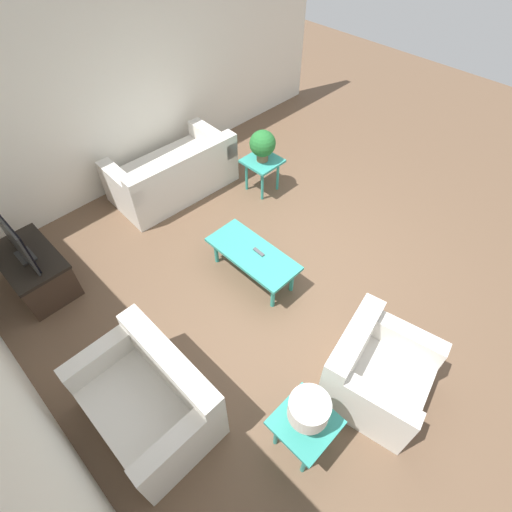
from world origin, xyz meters
The scene contains 13 objects.
ground_plane centered at (0.00, 0.00, 0.00)m, with size 14.00×14.00×0.00m, color brown.
wall_right centered at (3.06, 0.00, 1.35)m, with size 0.12×7.20×2.70m.
sofa centered at (2.30, 0.06, 0.30)m, with size 1.02×1.81×0.79m.
armchair centered at (-1.56, 0.62, 0.32)m, with size 1.02×1.06×0.81m.
loveseat centered at (-0.25, 2.27, 0.31)m, with size 1.27×0.86×0.81m.
coffee_table centered at (0.30, 0.41, 0.37)m, with size 1.16×0.50×0.41m.
side_table_plant centered at (1.40, -0.88, 0.44)m, with size 0.49×0.49×0.53m.
side_table_lamp centered at (-1.42, 1.50, 0.44)m, with size 0.49×0.49×0.53m.
tv_stand_chest centered at (2.01, 2.33, 0.28)m, with size 0.98×0.59×0.52m.
television centered at (2.01, 2.33, 0.80)m, with size 0.79×0.16×0.57m.
potted_plant centered at (1.40, -0.88, 0.79)m, with size 0.37×0.37×0.46m.
table_lamp centered at (-1.42, 1.50, 0.79)m, with size 0.33×0.33×0.39m.
remote_control centered at (0.25, 0.36, 0.42)m, with size 0.16×0.05×0.02m.
Camera 1 is at (-1.94, 2.61, 3.89)m, focal length 28.00 mm.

